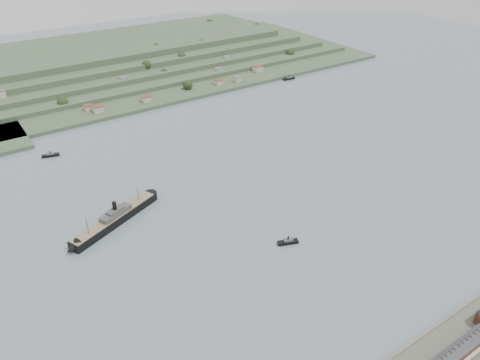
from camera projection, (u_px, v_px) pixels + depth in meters
ground at (268, 206)px, 363.67m from camera, size 1400.00×1400.00×0.00m
terrace_row at (454, 355)px, 236.07m from camera, size 55.60×9.80×11.07m
far_peninsula at (113, 62)px, 650.12m from camera, size 760.00×309.00×30.00m
steamship at (113, 220)px, 340.95m from camera, size 83.32×42.89×21.16m
tugboat at (288, 242)px, 323.17m from camera, size 14.96×8.84×6.54m
ferry_west at (51, 155)px, 434.20m from camera, size 16.29×8.27×5.89m
ferry_east at (289, 78)px, 622.38m from camera, size 17.44×5.76×6.45m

